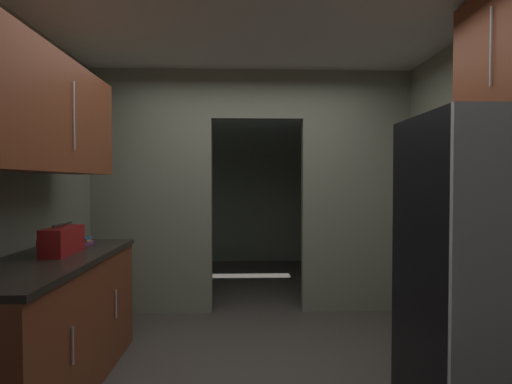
% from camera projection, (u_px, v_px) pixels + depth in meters
% --- Properties ---
extents(kitchen_overhead_slab, '(3.84, 7.20, 0.06)m').
position_uv_depth(kitchen_overhead_slab, '(255.00, 28.00, 3.20)').
color(kitchen_overhead_slab, silver).
extents(kitchen_partition, '(3.44, 0.12, 2.62)m').
position_uv_depth(kitchen_partition, '(250.00, 185.00, 4.35)').
color(kitchen_partition, gray).
rests_on(kitchen_partition, ground).
extents(adjoining_room_shell, '(3.44, 2.85, 2.62)m').
position_uv_depth(adjoining_room_shell, '(249.00, 189.00, 6.28)').
color(adjoining_room_shell, gray).
rests_on(adjoining_room_shell, ground).
extents(refrigerator, '(0.81, 0.78, 1.80)m').
position_uv_depth(refrigerator, '(487.00, 274.00, 2.27)').
color(refrigerator, black).
rests_on(refrigerator, ground).
extents(lower_cabinet_run, '(0.66, 1.76, 0.91)m').
position_uv_depth(lower_cabinet_run, '(49.00, 326.00, 2.67)').
color(lower_cabinet_run, brown).
rests_on(lower_cabinet_run, ground).
extents(upper_cabinet_counterside, '(0.36, 1.58, 0.75)m').
position_uv_depth(upper_cabinet_counterside, '(46.00, 115.00, 2.63)').
color(upper_cabinet_counterside, brown).
extents(boombox, '(0.17, 0.40, 0.22)m').
position_uv_depth(boombox, '(62.00, 241.00, 2.80)').
color(boombox, maroon).
rests_on(boombox, lower_cabinet_run).
extents(book_stack, '(0.12, 0.17, 0.06)m').
position_uv_depth(book_stack, '(83.00, 241.00, 3.22)').
color(book_stack, '#8C3893').
rests_on(book_stack, lower_cabinet_run).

